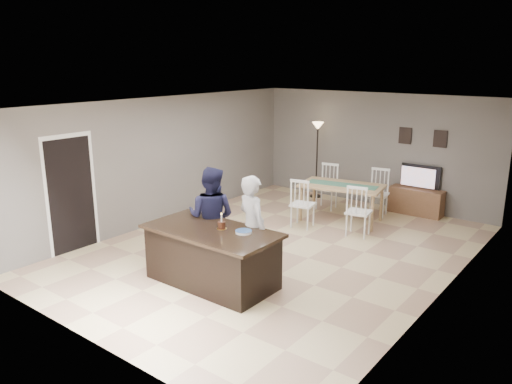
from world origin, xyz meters
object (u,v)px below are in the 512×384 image
Objects in this scene: plate_stack at (244,232)px; floor_lamp at (317,139)px; television at (419,177)px; man at (211,217)px; woman at (252,228)px; kitchen_island at (212,256)px; birthday_cake at (222,225)px; tv_console at (416,201)px; dining_table at (342,191)px.

floor_lamp reaches higher than plate_stack.
man is (-1.71, -5.09, 0.00)m from television.
television is 0.53× the size of woman.
floor_lamp is (-1.39, 5.45, 1.05)m from kitchen_island.
man reaches higher than woman.
kitchen_island is at bearing 74.55° from woman.
floor_lamp is (-1.49, 5.33, 0.54)m from birthday_cake.
kitchen_island is at bearing -102.16° from tv_console.
kitchen_island is 4.08m from dining_table.
birthday_cake reaches higher than plate_stack.
woman is 0.52m from birthday_cake.
man reaches higher than plate_stack.
tv_console is at bearing 90.00° from television.
floor_lamp is (-0.88, 4.90, 0.63)m from man.
woman is (-0.82, -5.09, -0.01)m from television.
dining_table reaches higher than tv_console.
birthday_cake is at bearing 76.07° from woman.
woman is 0.99× the size of man.
plate_stack is (0.40, 0.05, -0.04)m from birthday_cake.
kitchen_island is at bearing -160.56° from plate_stack.
man reaches higher than tv_console.
floor_lamp reaches higher than tv_console.
woman is 6.82× the size of birthday_cake.
plate_stack is at bearing 82.71° from television.
kitchen_island is 0.85m from man.
man is 0.75m from birthday_cake.
kitchen_island is at bearing -75.70° from floor_lamp.
kitchen_island is 1.79× the size of tv_console.
dining_table is (-0.02, 3.95, -0.28)m from birthday_cake.
dining_table is at bearing 88.88° from kitchen_island.
man reaches higher than dining_table.
woman reaches higher than birthday_cake.
tv_console is 0.70× the size of woman.
floor_lamp is (-1.47, 1.38, 0.82)m from dining_table.
birthday_cake is at bearing 126.58° from man.
woman is at bearing 161.29° from man.
television is 3.60× the size of plate_stack.
kitchen_island is 1.26× the size of woman.
birthday_cake is 0.99× the size of plate_stack.
floor_lamp is (-1.77, 4.90, 0.64)m from woman.
man is at bearing -108.81° from tv_console.
dining_table reaches higher than kitchen_island.
man is (-0.89, 0.00, 0.01)m from woman.
man reaches higher than television.
woman is at bearing 108.44° from plate_stack.
plate_stack is 3.92m from dining_table.
television is at bearing 77.99° from kitchen_island.
woman is (-0.82, -5.02, 0.56)m from tv_console.
dining_table is 1.16× the size of floor_lamp.
tv_console is 1.31× the size of television.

